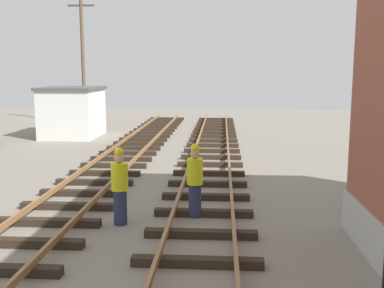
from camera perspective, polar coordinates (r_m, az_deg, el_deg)
The scene contains 4 objects.
control_hut at distance 26.31m, azimuth -14.63°, elevation 3.90°, with size 3.00×3.80×2.76m.
utility_pole_far at distance 32.74m, azimuth -13.40°, elevation 10.16°, with size 1.80×0.24×8.37m.
track_worker_foreground at distance 11.06m, azimuth -8.97°, elevation -5.26°, with size 0.40×0.40×1.87m.
track_worker_distant at distance 11.47m, azimuth 0.36°, elevation -4.62°, with size 0.40×0.40×1.87m.
Camera 1 is at (1.08, -3.61, 3.66)m, focal length 42.90 mm.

